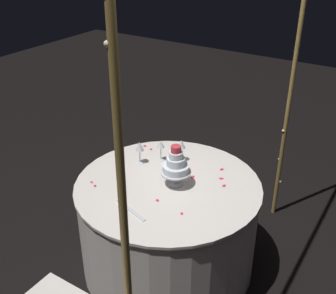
% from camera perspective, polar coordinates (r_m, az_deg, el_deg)
% --- Properties ---
extents(ground_plane, '(12.00, 12.00, 0.00)m').
position_cam_1_polar(ground_plane, '(3.52, 0.00, -15.27)').
color(ground_plane, black).
extents(decorative_arch, '(2.24, 0.06, 2.47)m').
position_cam_1_polar(decorative_arch, '(2.47, 9.59, 8.53)').
color(decorative_arch, olive).
rests_on(decorative_arch, ground).
extents(main_table, '(1.35, 1.35, 0.75)m').
position_cam_1_polar(main_table, '(3.27, 0.00, -10.51)').
color(main_table, silver).
rests_on(main_table, ground).
extents(tiered_cake, '(0.22, 0.22, 0.31)m').
position_cam_1_polar(tiered_cake, '(2.96, 1.06, -2.46)').
color(tiered_cake, silver).
rests_on(tiered_cake, main_table).
extents(wine_glass_0, '(0.07, 0.07, 0.18)m').
position_cam_1_polar(wine_glass_0, '(3.25, -3.87, -0.02)').
color(wine_glass_0, silver).
rests_on(wine_glass_0, main_table).
extents(wine_glass_1, '(0.06, 0.06, 0.18)m').
position_cam_1_polar(wine_glass_1, '(3.28, 1.81, 0.26)').
color(wine_glass_1, silver).
rests_on(wine_glass_1, main_table).
extents(wine_glass_2, '(0.06, 0.06, 0.17)m').
position_cam_1_polar(wine_glass_2, '(3.29, -0.99, 0.21)').
color(wine_glass_2, silver).
rests_on(wine_glass_2, main_table).
extents(cake_knife, '(0.10, 0.29, 0.01)m').
position_cam_1_polar(cake_knife, '(2.81, -5.32, -8.31)').
color(cake_knife, silver).
rests_on(cake_knife, main_table).
extents(rose_petal_0, '(0.04, 0.04, 0.00)m').
position_cam_1_polar(rose_petal_0, '(3.19, 0.12, -3.33)').
color(rose_petal_0, '#E02D47').
rests_on(rose_petal_0, main_table).
extents(rose_petal_1, '(0.04, 0.04, 0.00)m').
position_cam_1_polar(rose_petal_1, '(3.13, 7.22, -4.26)').
color(rose_petal_1, '#E02D47').
rests_on(rose_petal_1, main_table).
extents(rose_petal_2, '(0.04, 0.04, 0.00)m').
position_cam_1_polar(rose_petal_2, '(3.56, -3.16, 0.15)').
color(rose_petal_2, '#E02D47').
rests_on(rose_petal_2, main_table).
extents(rose_petal_3, '(0.04, 0.03, 0.00)m').
position_cam_1_polar(rose_petal_3, '(3.05, 7.60, -5.22)').
color(rose_petal_3, '#E02D47').
rests_on(rose_petal_3, main_table).
extents(rose_petal_4, '(0.04, 0.03, 0.00)m').
position_cam_1_polar(rose_petal_4, '(3.13, 3.37, -4.06)').
color(rose_petal_4, '#E02D47').
rests_on(rose_petal_4, main_table).
extents(rose_petal_5, '(0.03, 0.03, 0.00)m').
position_cam_1_polar(rose_petal_5, '(3.12, -10.31, -4.70)').
color(rose_petal_5, '#E02D47').
rests_on(rose_petal_5, main_table).
extents(rose_petal_6, '(0.04, 0.03, 0.00)m').
position_cam_1_polar(rose_petal_6, '(3.50, -2.30, -0.30)').
color(rose_petal_6, '#E02D47').
rests_on(rose_petal_6, main_table).
extents(rose_petal_7, '(0.03, 0.04, 0.00)m').
position_cam_1_polar(rose_petal_7, '(2.88, -1.44, -7.24)').
color(rose_petal_7, '#E02D47').
rests_on(rose_petal_7, main_table).
extents(rose_petal_8, '(0.03, 0.03, 0.00)m').
position_cam_1_polar(rose_petal_8, '(2.76, 1.87, -9.00)').
color(rose_petal_8, '#E02D47').
rests_on(rose_petal_8, main_table).
extents(rose_petal_9, '(0.05, 0.05, 0.00)m').
position_cam_1_polar(rose_petal_9, '(3.18, -6.77, -3.63)').
color(rose_petal_9, '#E02D47').
rests_on(rose_petal_9, main_table).
extents(rose_petal_10, '(0.04, 0.03, 0.00)m').
position_cam_1_polar(rose_petal_10, '(3.24, 7.29, -3.02)').
color(rose_petal_10, '#E02D47').
rests_on(rose_petal_10, main_table).
extents(rose_petal_11, '(0.04, 0.04, 0.00)m').
position_cam_1_polar(rose_petal_11, '(3.48, -4.15, -0.52)').
color(rose_petal_11, '#E02D47').
rests_on(rose_petal_11, main_table).
extents(rose_petal_12, '(0.03, 0.03, 0.00)m').
position_cam_1_polar(rose_petal_12, '(3.07, -9.87, -5.20)').
color(rose_petal_12, '#E02D47').
rests_on(rose_petal_12, main_table).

